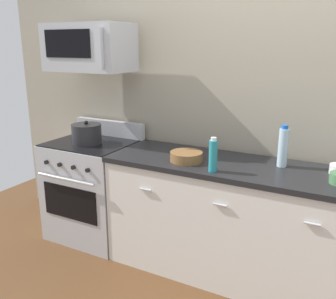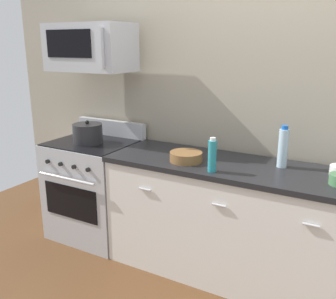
{
  "view_description": "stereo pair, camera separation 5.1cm",
  "coord_description": "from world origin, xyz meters",
  "views": [
    {
      "loc": [
        0.49,
        -2.56,
        1.78
      ],
      "look_at": [
        -0.85,
        -0.05,
        0.97
      ],
      "focal_mm": 39.98,
      "sensor_mm": 36.0,
      "label": 1
    },
    {
      "loc": [
        0.54,
        -2.54,
        1.78
      ],
      "look_at": [
        -0.85,
        -0.05,
        0.97
      ],
      "focal_mm": 39.98,
      "sensor_mm": 36.0,
      "label": 2
    }
  ],
  "objects": [
    {
      "name": "bottle_water_clear",
      "position": [
        0.01,
        0.11,
        1.07
      ],
      "size": [
        0.07,
        0.07,
        0.31
      ],
      "color": "silver",
      "rests_on": "countertop_slab"
    },
    {
      "name": "range_oven",
      "position": [
        -1.67,
        0.0,
        0.47
      ],
      "size": [
        0.76,
        0.69,
        1.07
      ],
      "color": "#B7BABF",
      "rests_on": "ground_plane"
    },
    {
      "name": "microwave",
      "position": [
        -1.67,
        0.05,
        1.75
      ],
      "size": [
        0.74,
        0.44,
        0.4
      ],
      "color": "#B7BABF"
    },
    {
      "name": "ground_plane",
      "position": [
        0.0,
        0.0,
        0.0
      ],
      "size": [
        6.81,
        6.81,
        0.0
      ],
      "primitive_type": "plane",
      "color": "brown"
    },
    {
      "name": "back_wall",
      "position": [
        0.0,
        0.41,
        1.35
      ],
      "size": [
        5.68,
        0.1,
        2.7
      ],
      "primitive_type": "cube",
      "color": "#9E937F",
      "rests_on": "ground_plane"
    },
    {
      "name": "stockpot",
      "position": [
        -1.67,
        -0.05,
        1.01
      ],
      "size": [
        0.26,
        0.26,
        0.21
      ],
      "color": "#262628",
      "rests_on": "range_oven"
    },
    {
      "name": "bottle_dish_soap",
      "position": [
        -0.4,
        -0.23,
        1.04
      ],
      "size": [
        0.06,
        0.06,
        0.25
      ],
      "color": "teal",
      "rests_on": "countertop_slab"
    },
    {
      "name": "counter_unit",
      "position": [
        0.0,
        -0.0,
        0.46
      ],
      "size": [
        2.59,
        0.66,
        0.92
      ],
      "color": "silver",
      "rests_on": "ground_plane"
    },
    {
      "name": "bowl_wooden_salad",
      "position": [
        -0.66,
        -0.1,
        0.96
      ],
      "size": [
        0.25,
        0.25,
        0.07
      ],
      "color": "brown",
      "rests_on": "countertop_slab"
    }
  ]
}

